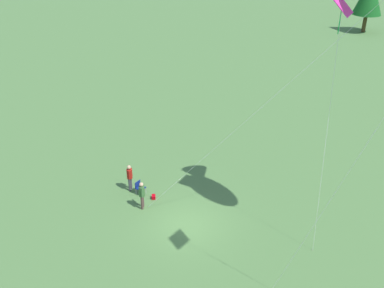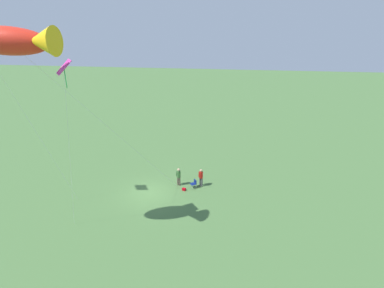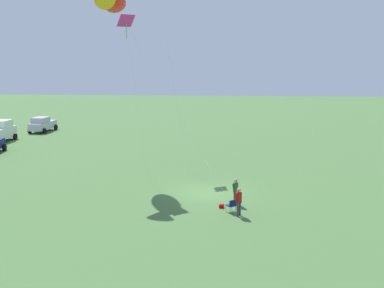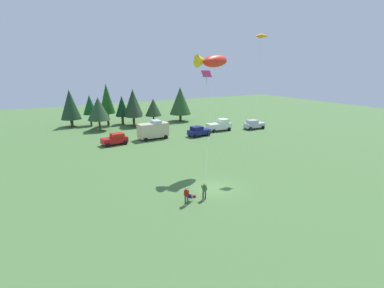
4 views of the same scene
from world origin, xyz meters
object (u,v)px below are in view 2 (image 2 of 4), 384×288
object	(u,v)px
person_kite_flyer	(179,175)
person_spectator	(201,176)
folding_chair	(194,183)
backpack_on_grass	(184,189)
kite_large_fish	(16,41)
kite_diamond_rainbow	(64,72)

from	to	relation	value
person_kite_flyer	person_spectator	world-z (taller)	same
folding_chair	person_spectator	bearing A→B (deg)	179.93
folding_chair	person_spectator	size ratio (longest dim) A/B	0.47
person_kite_flyer	folding_chair	xyz separation A→B (m)	(-1.48, 0.27, -0.53)
person_spectator	backpack_on_grass	world-z (taller)	person_spectator
folding_chair	kite_large_fish	world-z (taller)	kite_large_fish
person_spectator	person_kite_flyer	bearing A→B (deg)	-50.11
folding_chair	kite_large_fish	distance (m)	17.74
folding_chair	backpack_on_grass	size ratio (longest dim) A/B	2.56
kite_diamond_rainbow	kite_large_fish	bearing A→B (deg)	39.75
folding_chair	kite_diamond_rainbow	size ratio (longest dim) A/B	0.07
backpack_on_grass	kite_large_fish	distance (m)	17.35
kite_large_fish	folding_chair	bearing A→B (deg)	-132.76
person_kite_flyer	backpack_on_grass	bearing A→B (deg)	65.37
folding_chair	person_spectator	distance (m)	0.90
person_spectator	kite_diamond_rainbow	bearing A→B (deg)	-5.98
person_kite_flyer	folding_chair	bearing A→B (deg)	108.78
folding_chair	person_spectator	xyz separation A→B (m)	(-0.60, -0.41, 0.53)
person_kite_flyer	kite_large_fish	xyz separation A→B (m)	(6.81, 9.24, 12.34)
person_spectator	kite_diamond_rainbow	world-z (taller)	kite_diamond_rainbow
person_kite_flyer	kite_large_fish	distance (m)	16.85
person_spectator	backpack_on_grass	xyz separation A→B (m)	(1.44, 1.02, -0.91)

